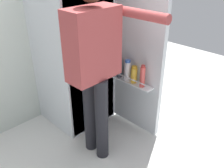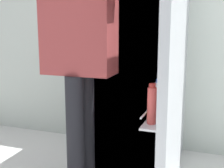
% 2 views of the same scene
% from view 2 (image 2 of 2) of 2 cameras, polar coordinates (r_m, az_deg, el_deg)
% --- Properties ---
extents(kitchen_wall, '(4.40, 0.10, 2.40)m').
position_cam_2_polar(kitchen_wall, '(2.89, 7.54, 11.95)').
color(kitchen_wall, beige).
rests_on(kitchen_wall, ground_plane).
extents(refrigerator, '(0.70, 1.26, 1.73)m').
position_cam_2_polar(refrigerator, '(2.48, 5.80, 4.33)').
color(refrigerator, silver).
rests_on(refrigerator, ground_plane).
extents(person, '(0.55, 0.77, 1.67)m').
position_cam_2_polar(person, '(2.01, -5.78, 6.79)').
color(person, black).
rests_on(person, ground_plane).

